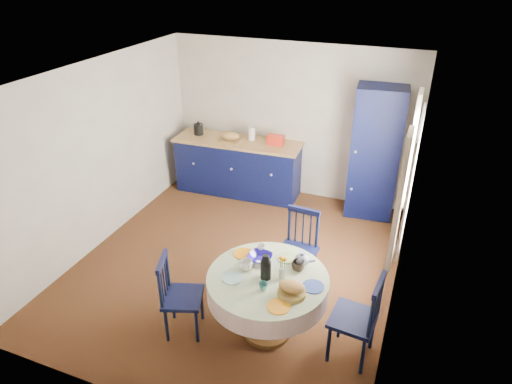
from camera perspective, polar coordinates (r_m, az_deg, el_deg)
floor at (r=6.16m, az=-2.44°, el=-8.93°), size 4.50×4.50×0.00m
ceiling at (r=5.06m, az=-3.02°, el=14.27°), size 4.50×4.50×0.00m
wall_back at (r=7.44m, az=4.40°, el=8.77°), size 4.00×0.02×2.50m
wall_left at (r=6.51m, az=-19.07°, el=4.33°), size 0.02×4.50×2.50m
wall_right at (r=5.11m, az=18.31°, el=-2.24°), size 0.02×4.50×2.50m
window at (r=5.25m, az=18.55°, el=1.99°), size 0.10×1.74×1.45m
kitchen_counter at (r=7.68m, az=-2.24°, el=3.29°), size 2.13×0.76×1.18m
pantry_cabinet at (r=7.04m, az=14.66°, el=4.68°), size 0.76×0.57×2.03m
dining_table at (r=4.80m, az=1.58°, el=-11.70°), size 1.25×1.25×1.04m
chair_left at (r=5.00m, az=-9.62°, el=-12.61°), size 0.52×0.53×0.94m
chair_far at (r=5.58m, az=5.27°, el=-7.08°), size 0.47×0.45×0.99m
chair_right at (r=4.74m, az=12.63°, el=-15.11°), size 0.47×0.49×1.01m
mug_a at (r=4.79m, az=-1.22°, el=-9.13°), size 0.13×0.13×0.10m
mug_b at (r=4.54m, az=0.91°, el=-11.71°), size 0.09×0.09×0.08m
mug_c at (r=4.80m, az=5.28°, el=-9.18°), size 0.14×0.14×0.11m
mug_d at (r=5.04m, az=0.63°, el=-7.08°), size 0.10×0.10×0.09m
cobalt_bowl at (r=4.92m, az=0.46°, el=-8.23°), size 0.26×0.26×0.06m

